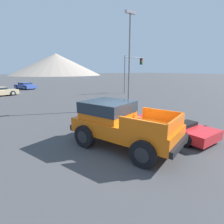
% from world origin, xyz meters
% --- Properties ---
extents(ground_plane, '(320.00, 320.00, 0.00)m').
position_xyz_m(ground_plane, '(0.00, 0.00, 0.00)').
color(ground_plane, '#424244').
extents(orange_pickup_truck, '(3.55, 5.17, 1.95)m').
position_xyz_m(orange_pickup_truck, '(-0.26, 0.67, 1.12)').
color(orange_pickup_truck, orange).
rests_on(orange_pickup_truck, ground_plane).
extents(red_convertible_car, '(2.06, 4.46, 1.03)m').
position_xyz_m(red_convertible_car, '(2.87, 0.31, 0.41)').
color(red_convertible_car, red).
rests_on(red_convertible_car, ground_plane).
extents(parked_car_blue, '(3.32, 4.72, 1.16)m').
position_xyz_m(parked_car_blue, '(-0.39, 29.39, 0.60)').
color(parked_car_blue, '#334C9E').
rests_on(parked_car_blue, ground_plane).
extents(traffic_light_main, '(3.54, 0.38, 5.30)m').
position_xyz_m(traffic_light_main, '(12.28, 14.99, 3.71)').
color(traffic_light_main, slate).
rests_on(traffic_light_main, ground_plane).
extents(street_lamp_post, '(0.90, 0.24, 7.68)m').
position_xyz_m(street_lamp_post, '(4.67, 6.19, 4.61)').
color(street_lamp_post, slate).
rests_on(street_lamp_post, ground_plane).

